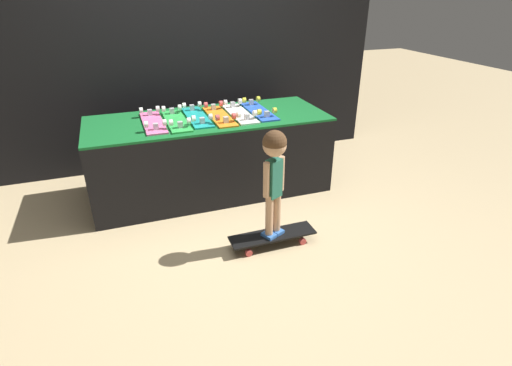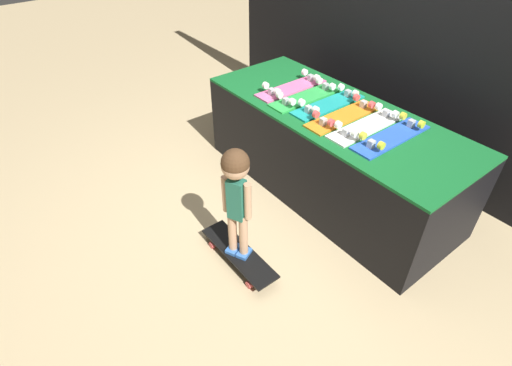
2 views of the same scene
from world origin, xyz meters
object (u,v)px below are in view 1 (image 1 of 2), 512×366
object	(u,v)px
skateboard_pink_on_rack	(153,121)
skateboard_white_on_rack	(240,113)
skateboard_teal_on_rack	(197,116)
child	(274,165)
skateboard_blue_on_rack	(259,110)
skateboard_green_on_rack	(176,120)
skateboard_orange_on_rack	(219,115)
skateboard_on_floor	(273,236)

from	to	relation	value
skateboard_pink_on_rack	skateboard_white_on_rack	xyz separation A→B (m)	(0.78, -0.00, 0.00)
skateboard_teal_on_rack	child	bearing A→B (deg)	-74.21
skateboard_teal_on_rack	skateboard_blue_on_rack	world-z (taller)	same
skateboard_teal_on_rack	skateboard_blue_on_rack	size ratio (longest dim) A/B	1.00
skateboard_green_on_rack	skateboard_pink_on_rack	bearing A→B (deg)	173.74
skateboard_teal_on_rack	skateboard_orange_on_rack	xyz separation A→B (m)	(0.20, -0.05, 0.00)
skateboard_white_on_rack	child	xyz separation A→B (m)	(-0.08, -1.06, -0.07)
skateboard_green_on_rack	skateboard_white_on_rack	size ratio (longest dim) A/B	1.00
skateboard_on_floor	skateboard_green_on_rack	bearing A→B (deg)	115.83
child	skateboard_pink_on_rack	bearing A→B (deg)	98.57
skateboard_green_on_rack	skateboard_teal_on_rack	size ratio (longest dim) A/B	1.00
skateboard_blue_on_rack	skateboard_green_on_rack	bearing A→B (deg)	-177.09
skateboard_white_on_rack	skateboard_blue_on_rack	xyz separation A→B (m)	(0.20, 0.02, 0.00)
skateboard_blue_on_rack	child	bearing A→B (deg)	-104.56
skateboard_teal_on_rack	skateboard_on_floor	bearing A→B (deg)	-74.21
skateboard_white_on_rack	skateboard_blue_on_rack	bearing A→B (deg)	5.98
skateboard_pink_on_rack	skateboard_blue_on_rack	bearing A→B (deg)	1.08
skateboard_teal_on_rack	skateboard_blue_on_rack	xyz separation A→B (m)	(0.59, -0.01, 0.00)
skateboard_pink_on_rack	child	world-z (taller)	child
skateboard_blue_on_rack	skateboard_pink_on_rack	bearing A→B (deg)	-178.92
skateboard_pink_on_rack	skateboard_green_on_rack	size ratio (longest dim) A/B	1.00
skateboard_green_on_rack	child	bearing A→B (deg)	-64.17
skateboard_green_on_rack	child	size ratio (longest dim) A/B	0.78
skateboard_orange_on_rack	skateboard_on_floor	bearing A→B (deg)	-83.89
skateboard_green_on_rack	skateboard_teal_on_rack	bearing A→B (deg)	13.59
skateboard_pink_on_rack	skateboard_on_floor	bearing A→B (deg)	-56.62
skateboard_white_on_rack	skateboard_orange_on_rack	bearing A→B (deg)	-174.91
skateboard_blue_on_rack	child	distance (m)	1.12
child	skateboard_green_on_rack	bearing A→B (deg)	91.02
skateboard_white_on_rack	skateboard_on_floor	bearing A→B (deg)	-94.56
skateboard_pink_on_rack	skateboard_blue_on_rack	size ratio (longest dim) A/B	1.00
child	skateboard_orange_on_rack	bearing A→B (deg)	71.29
skateboard_orange_on_rack	skateboard_blue_on_rack	xyz separation A→B (m)	(0.39, 0.04, 0.00)
skateboard_teal_on_rack	skateboard_orange_on_rack	distance (m)	0.20
skateboard_on_floor	skateboard_teal_on_rack	bearing A→B (deg)	105.79
skateboard_blue_on_rack	skateboard_on_floor	world-z (taller)	skateboard_blue_on_rack
skateboard_white_on_rack	child	size ratio (longest dim) A/B	0.78
skateboard_pink_on_rack	skateboard_teal_on_rack	xyz separation A→B (m)	(0.39, 0.03, 0.00)
skateboard_pink_on_rack	skateboard_blue_on_rack	xyz separation A→B (m)	(0.98, 0.02, 0.00)
skateboard_pink_on_rack	skateboard_teal_on_rack	bearing A→B (deg)	3.78
skateboard_white_on_rack	skateboard_on_floor	distance (m)	1.26
skateboard_orange_on_rack	skateboard_on_floor	world-z (taller)	skateboard_orange_on_rack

